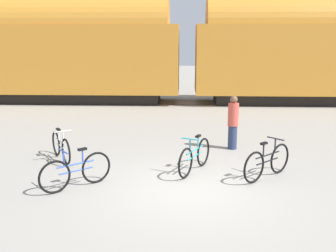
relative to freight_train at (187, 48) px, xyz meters
name	(u,v)px	position (x,y,z in m)	size (l,w,h in m)	color
ground_plane	(189,189)	(0.00, -12.02, -2.79)	(80.00, 80.00, 0.00)	gray
freight_train	(187,48)	(0.00, 0.00, 0.00)	(26.11, 2.92, 5.31)	black
rail_near	(187,104)	(0.00, -0.72, -2.78)	(38.11, 0.07, 0.01)	#4C4238
rail_far	(187,100)	(0.00, 0.72, -2.78)	(38.11, 0.07, 0.01)	#4C4238
bicycle_teal	(195,156)	(0.15, -10.86, -2.40)	(0.83, 1.64, 0.92)	black
bicycle_silver	(61,147)	(-3.48, -10.03, -2.42)	(0.95, 1.42, 0.87)	black
bicycle_black	(267,162)	(1.86, -11.24, -2.39)	(1.32, 1.27, 0.93)	black
bicycle_blue	(76,171)	(-2.50, -12.07, -2.40)	(1.33, 1.19, 0.91)	black
person_in_red	(233,122)	(1.33, -8.74, -1.97)	(0.31, 0.31, 1.61)	#283351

